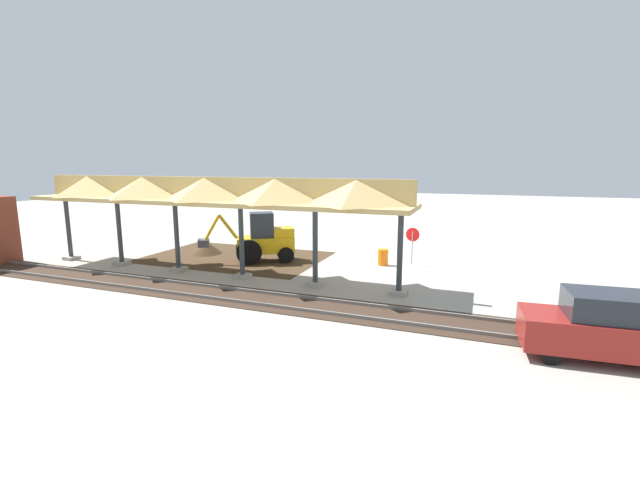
% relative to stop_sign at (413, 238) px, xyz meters
% --- Properties ---
extents(ground_plane, '(120.00, 120.00, 0.00)m').
position_rel_stop_sign_xyz_m(ground_plane, '(1.01, 0.93, -1.48)').
color(ground_plane, '#9E998E').
extents(dirt_work_zone, '(10.43, 7.00, 0.01)m').
position_rel_stop_sign_xyz_m(dirt_work_zone, '(10.19, 1.82, -1.48)').
color(dirt_work_zone, '#42301E').
rests_on(dirt_work_zone, ground).
extents(platform_canopy, '(20.36, 3.20, 4.90)m').
position_rel_stop_sign_xyz_m(platform_canopy, '(9.22, 5.78, 2.69)').
color(platform_canopy, '#9E998E').
rests_on(platform_canopy, ground).
extents(rail_tracks, '(60.00, 2.58, 0.15)m').
position_rel_stop_sign_xyz_m(rail_tracks, '(1.01, 8.48, -1.45)').
color(rail_tracks, slate).
rests_on(rail_tracks, ground).
extents(stop_sign, '(0.75, 0.16, 2.07)m').
position_rel_stop_sign_xyz_m(stop_sign, '(0.00, 0.00, 0.00)').
color(stop_sign, gray).
rests_on(stop_sign, ground).
extents(backhoe, '(5.07, 3.82, 2.82)m').
position_rel_stop_sign_xyz_m(backhoe, '(8.10, 2.20, -0.22)').
color(backhoe, '#EAB214').
rests_on(backhoe, ground).
extents(dirt_mound, '(3.79, 3.79, 1.54)m').
position_rel_stop_sign_xyz_m(dirt_mound, '(12.41, 1.53, -1.48)').
color(dirt_mound, '#42301E').
rests_on(dirt_mound, ground).
extents(distant_parked_car, '(4.31, 2.04, 1.98)m').
position_rel_stop_sign_xyz_m(distant_parked_car, '(-6.90, 9.84, -0.50)').
color(distant_parked_car, maroon).
rests_on(distant_parked_car, ground).
extents(traffic_barrel, '(0.56, 0.56, 0.90)m').
position_rel_stop_sign_xyz_m(traffic_barrel, '(1.47, 0.67, -1.03)').
color(traffic_barrel, orange).
rests_on(traffic_barrel, ground).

